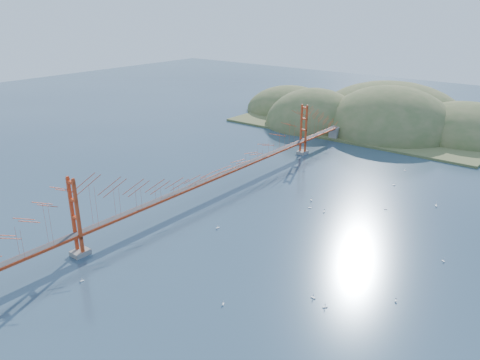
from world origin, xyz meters
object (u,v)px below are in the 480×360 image
Objects in this scene: bridge at (219,156)px; sailboat_0 at (218,227)px; sailboat_2 at (313,297)px; sailboat_1 at (311,200)px.

sailboat_0 is (9.78, -11.85, -6.85)m from bridge.
sailboat_2 is 1.00× the size of sailboat_0.
bridge is 36.93m from sailboat_2.
sailboat_0 is 19.73m from sailboat_1.
bridge is at bearing 129.52° from sailboat_0.
sailboat_1 is at bearing 72.25° from sailboat_0.
bridge is 18.56m from sailboat_1.
sailboat_2 reaches higher than sailboat_1.
sailboat_0 is at bearing -50.48° from bridge.
bridge is 136.61× the size of sailboat_1.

